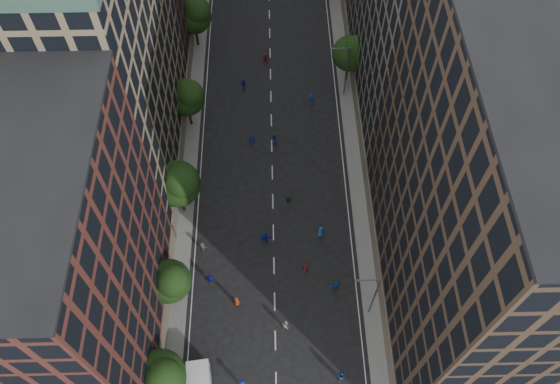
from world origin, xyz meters
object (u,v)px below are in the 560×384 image
(streetlamp_far, at_px, (345,69))
(skater_0, at_px, (208,370))
(skater_2, at_px, (341,376))
(streetlamp_near, at_px, (373,295))

(streetlamp_far, relative_size, skater_0, 5.20)
(skater_2, bearing_deg, skater_0, 2.67)
(streetlamp_near, distance_m, skater_0, 19.03)
(streetlamp_far, height_order, skater_2, streetlamp_far)
(streetlamp_near, bearing_deg, streetlamp_far, 90.00)
(skater_0, relative_size, skater_2, 0.89)
(streetlamp_near, relative_size, skater_0, 5.20)
(streetlamp_far, relative_size, skater_2, 4.65)
(streetlamp_near, xyz_separation_m, streetlamp_far, (0.00, 33.00, 0.00))
(streetlamp_near, xyz_separation_m, skater_0, (-17.46, -6.24, -4.30))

